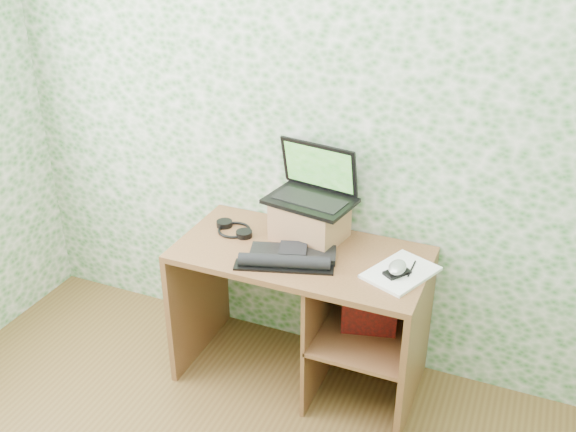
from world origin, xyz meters
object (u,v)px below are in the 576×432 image
at_px(desk, 318,299).
at_px(keyboard, 289,257).
at_px(riser, 310,220).
at_px(notepad, 401,272).
at_px(laptop, 314,187).

distance_m(desk, keyboard, 0.33).
relative_size(riser, keyboard, 0.69).
relative_size(desk, notepad, 3.72).
height_order(desk, laptop, laptop).
bearing_deg(riser, laptop, 90.00).
bearing_deg(notepad, keyboard, -146.35).
xyz_separation_m(riser, laptop, (0.00, 0.04, 0.16)).
bearing_deg(notepad, riser, -174.19).
bearing_deg(notepad, desk, -162.36).
distance_m(laptop, notepad, 0.59).
distance_m(riser, notepad, 0.53).
xyz_separation_m(desk, keyboard, (-0.10, -0.13, 0.29)).
relative_size(desk, keyboard, 2.60).
distance_m(riser, keyboard, 0.26).
bearing_deg(keyboard, laptop, 71.82).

